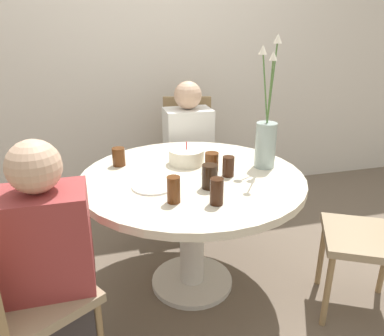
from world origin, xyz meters
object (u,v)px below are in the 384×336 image
object	(u,v)px
drink_glass_5	(119,157)
person_woman	(188,157)
side_plate	(153,186)
chair_far_back	(188,149)
person_guest	(52,275)
drink_glass_3	(217,191)
birthday_cake	(187,156)
flower_vase	(266,138)
chair_left_flank	(11,291)
drink_glass_0	(212,162)
drink_glass_1	(174,190)
drink_glass_4	(210,177)
drink_glass_2	(228,166)

from	to	relation	value
drink_glass_5	person_woman	size ratio (longest dim) A/B	0.10
side_plate	drink_glass_5	size ratio (longest dim) A/B	2.05
chair_far_back	person_guest	size ratio (longest dim) A/B	0.85
drink_glass_3	person_woman	size ratio (longest dim) A/B	0.11
birthday_cake	flower_vase	distance (m)	0.46
chair_left_flank	drink_glass_0	bearing A→B (deg)	-91.97
drink_glass_1	drink_glass_4	bearing A→B (deg)	27.87
flower_vase	person_woman	distance (m)	0.90
flower_vase	drink_glass_1	distance (m)	0.67
drink_glass_3	drink_glass_4	xyz separation A→B (m)	(0.02, 0.18, -0.00)
side_plate	person_guest	xyz separation A→B (m)	(-0.48, -0.33, -0.20)
side_plate	drink_glass_0	world-z (taller)	drink_glass_0
drink_glass_5	drink_glass_2	bearing A→B (deg)	-29.61
side_plate	person_woman	distance (m)	1.02
drink_glass_1	birthday_cake	bearing A→B (deg)	69.06
side_plate	person_guest	bearing A→B (deg)	-145.69
side_plate	person_woman	size ratio (longest dim) A/B	0.20
drink_glass_1	person_guest	world-z (taller)	person_guest
chair_left_flank	drink_glass_0	world-z (taller)	chair_left_flank
person_guest	drink_glass_2	bearing A→B (deg)	22.46
drink_glass_4	side_plate	bearing A→B (deg)	162.93
drink_glass_5	person_woman	world-z (taller)	person_woman
chair_far_back	drink_glass_4	bearing A→B (deg)	-86.03
drink_glass_1	drink_glass_3	world-z (taller)	drink_glass_1
chair_left_flank	person_woman	size ratio (longest dim) A/B	0.85
side_plate	drink_glass_1	distance (m)	0.21
drink_glass_2	drink_glass_4	world-z (taller)	drink_glass_4
drink_glass_0	drink_glass_1	bearing A→B (deg)	-131.55
side_plate	drink_glass_0	size ratio (longest dim) A/B	2.04
drink_glass_4	drink_glass_0	bearing A→B (deg)	69.45
drink_glass_2	drink_glass_5	bearing A→B (deg)	150.39
drink_glass_2	chair_left_flank	bearing A→B (deg)	-156.29
birthday_cake	flower_vase	xyz separation A→B (m)	(0.41, -0.17, 0.13)
drink_glass_0	drink_glass_2	size ratio (longest dim) A/B	0.97
flower_vase	drink_glass_2	xyz separation A→B (m)	(-0.24, -0.08, -0.12)
chair_far_back	drink_glass_4	world-z (taller)	chair_far_back
drink_glass_1	drink_glass_2	world-z (taller)	drink_glass_1
drink_glass_3	person_guest	distance (m)	0.77
flower_vase	drink_glass_4	world-z (taller)	flower_vase
person_guest	flower_vase	bearing A→B (deg)	21.43
flower_vase	side_plate	bearing A→B (deg)	-169.82
drink_glass_0	person_woman	distance (m)	0.82
chair_far_back	drink_glass_1	distance (m)	1.33
flower_vase	drink_glass_5	world-z (taller)	flower_vase
chair_far_back	flower_vase	size ratio (longest dim) A/B	1.30
drink_glass_2	drink_glass_4	size ratio (longest dim) A/B	0.89
flower_vase	drink_glass_2	distance (m)	0.28
chair_left_flank	person_guest	bearing A→B (deg)	-90.00
chair_far_back	chair_left_flank	size ratio (longest dim) A/B	1.00
chair_left_flank	drink_glass_2	distance (m)	1.14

